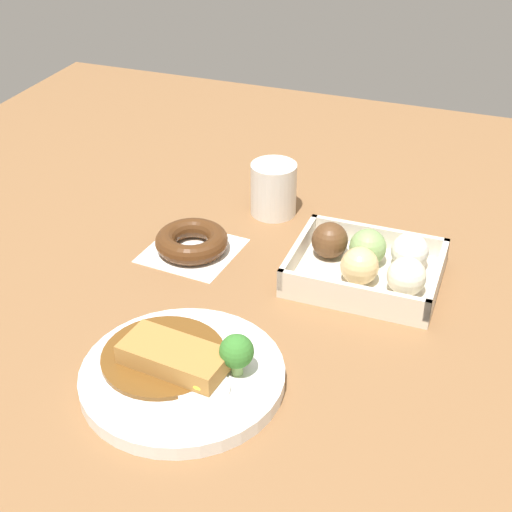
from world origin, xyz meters
The scene contains 5 objects.
ground_plane centered at (0.00, 0.00, 0.00)m, with size 1.60×1.60×0.00m, color brown.
curry_plate centered at (0.06, 0.15, 0.02)m, with size 0.24×0.24×0.07m.
donut_box centered at (-0.09, -0.13, 0.03)m, with size 0.20×0.16×0.06m.
chocolate_ring_donut centered at (0.17, -0.11, 0.02)m, with size 0.14×0.14×0.03m.
coffee_mug centered at (0.09, -0.26, 0.04)m, with size 0.07×0.07×0.08m, color silver.
Camera 1 is at (-0.24, 0.72, 0.58)m, focal length 51.87 mm.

